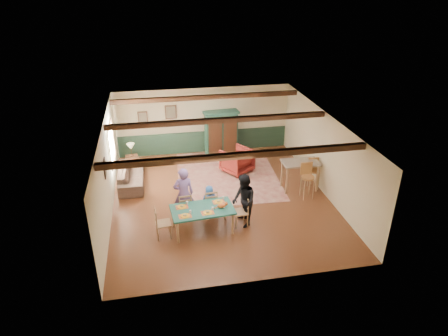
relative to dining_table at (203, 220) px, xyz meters
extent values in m
plane|color=#522817|center=(0.84, 1.66, -0.37)|extent=(8.00, 8.00, 0.00)
cube|color=beige|center=(0.84, 5.66, 0.98)|extent=(7.00, 0.02, 2.70)
cube|color=beige|center=(-2.66, 1.66, 0.98)|extent=(0.02, 8.00, 2.70)
cube|color=beige|center=(4.34, 1.66, 0.98)|extent=(0.02, 8.00, 2.70)
cube|color=silver|center=(0.84, 1.66, 2.33)|extent=(7.00, 8.00, 0.02)
cube|color=#1E3829|center=(0.84, 5.64, 0.08)|extent=(6.95, 0.03, 0.90)
cube|color=black|center=(0.84, -0.64, 2.24)|extent=(6.95, 0.16, 0.16)
cube|color=black|center=(0.84, 2.06, 2.24)|extent=(6.95, 0.16, 0.16)
cube|color=black|center=(0.84, 4.66, 2.24)|extent=(6.95, 0.16, 0.16)
imported|color=#805D9F|center=(-0.46, 0.75, 0.48)|extent=(0.65, 0.45, 1.70)
imported|color=black|center=(1.22, 0.10, 0.44)|extent=(0.68, 0.84, 1.62)
imported|color=#295BA7|center=(0.33, 0.82, 0.13)|extent=(0.51, 0.35, 0.99)
cube|color=beige|center=(1.36, 3.31, -0.36)|extent=(3.82, 4.46, 0.01)
cube|color=#16372A|center=(1.44, 4.96, 0.60)|extent=(1.41, 0.66, 1.94)
imported|color=#551111|center=(1.78, 3.57, 0.09)|extent=(1.36, 1.37, 0.91)
imported|color=#403028|center=(-2.09, 3.30, -0.06)|extent=(0.85, 2.15, 0.63)
camera|label=1|loc=(-1.17, -9.57, 6.41)|focal=32.00mm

